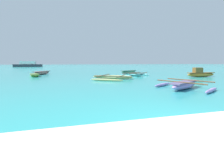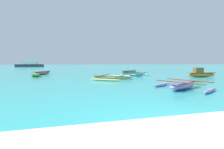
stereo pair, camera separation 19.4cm
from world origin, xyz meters
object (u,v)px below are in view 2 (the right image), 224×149
at_px(moored_boat_1, 43,73).
at_px(moored_boat_2, 135,74).
at_px(moored_boat_5, 201,74).
at_px(moored_boat_6, 35,75).
at_px(distant_ferry, 30,65).
at_px(moored_boat_4, 112,77).
at_px(moored_boat_3, 183,85).
at_px(moored_boat_0, 129,72).

distance_m(moored_boat_1, moored_boat_2, 12.19).
height_order(moored_boat_2, moored_boat_5, moored_boat_5).
height_order(moored_boat_5, moored_boat_6, moored_boat_5).
xyz_separation_m(moored_boat_1, distant_ferry, (-12.15, 38.40, 0.58)).
height_order(moored_boat_1, moored_boat_4, moored_boat_1).
height_order(moored_boat_1, distant_ferry, distant_ferry).
distance_m(moored_boat_2, moored_boat_4, 4.24).
bearing_deg(moored_boat_6, moored_boat_1, 155.73).
bearing_deg(moored_boat_6, moored_boat_4, 40.96).
relative_size(moored_boat_3, moored_boat_4, 0.74).
height_order(moored_boat_5, distant_ferry, distant_ferry).
height_order(moored_boat_1, moored_boat_2, moored_boat_1).
height_order(moored_boat_3, distant_ferry, distant_ferry).
bearing_deg(moored_boat_1, moored_boat_5, -88.44).
bearing_deg(moored_boat_4, moored_boat_3, -34.90).
xyz_separation_m(moored_boat_2, moored_boat_3, (-0.55, -8.94, 0.06)).
height_order(moored_boat_4, moored_boat_6, moored_boat_4).
bearing_deg(moored_boat_4, moored_boat_1, 168.03).
height_order(moored_boat_2, moored_boat_6, moored_boat_2).
relative_size(moored_boat_0, moored_boat_6, 1.18).
xyz_separation_m(moored_boat_2, moored_boat_4, (-3.42, -2.51, -0.02)).
bearing_deg(moored_boat_5, moored_boat_3, -139.98).
bearing_deg(moored_boat_1, distant_ferry, 43.00).
relative_size(moored_boat_1, moored_boat_5, 0.85).
height_order(moored_boat_1, moored_boat_5, moored_boat_5).
xyz_separation_m(moored_boat_2, moored_boat_5, (6.40, -3.03, 0.19)).
xyz_separation_m(moored_boat_6, distant_ferry, (-11.95, 41.31, 0.65)).
height_order(moored_boat_0, moored_boat_1, moored_boat_1).
xyz_separation_m(moored_boat_4, distant_ferry, (-19.94, 45.68, 0.67)).
height_order(moored_boat_2, moored_boat_4, moored_boat_2).
height_order(moored_boat_3, moored_boat_5, moored_boat_5).
xyz_separation_m(moored_boat_3, moored_boat_6, (-10.86, 10.80, -0.06)).
bearing_deg(moored_boat_2, moored_boat_6, -122.67).
distance_m(moored_boat_1, moored_boat_6, 2.92).
relative_size(moored_boat_4, moored_boat_6, 1.98).
bearing_deg(moored_boat_5, moored_boat_2, 154.27).
distance_m(moored_boat_1, distant_ferry, 40.28).
xyz_separation_m(moored_boat_5, moored_boat_6, (-17.81, 4.89, -0.19)).
bearing_deg(moored_boat_2, moored_boat_5, 41.21).
distance_m(moored_boat_1, moored_boat_4, 10.66).
height_order(moored_boat_2, distant_ferry, distant_ferry).
distance_m(moored_boat_0, moored_boat_4, 7.82).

